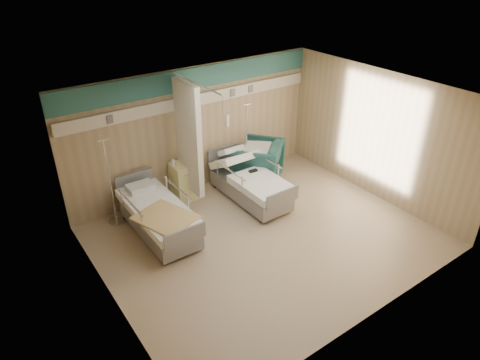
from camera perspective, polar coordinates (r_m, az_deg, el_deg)
name	(u,v)px	position (r m, az deg, el deg)	size (l,w,h in m)	color
ground	(265,237)	(8.39, 3.37, -7.61)	(6.00, 5.00, 0.00)	gray
room_walls	(258,146)	(7.59, 2.40, 4.59)	(6.04, 5.04, 2.82)	tan
bed_right	(250,187)	(9.39, 1.39, -0.91)	(1.00, 2.16, 0.63)	white
bed_left	(159,220)	(8.45, -10.73, -5.22)	(1.00, 2.16, 0.63)	white
bedside_cabinet	(184,181)	(9.47, -7.47, -0.11)	(0.50, 0.48, 0.85)	#F6EE99
visitor_armchair	(257,162)	(10.07, 2.34, 2.45)	(1.06, 1.09, 0.99)	#20504C
waffle_blanket	(258,141)	(9.82, 2.38, 5.19)	(0.68, 0.60, 0.08)	silver
iv_stand_right	(246,164)	(10.20, 0.85, 2.17)	(0.34, 0.34, 1.88)	silver
iv_stand_left	(114,206)	(8.95, -16.42, -3.40)	(0.33, 0.33, 1.84)	silver
call_remote	(253,171)	(9.32, 1.76, 1.24)	(0.19, 0.09, 0.04)	black
tan_blanket	(165,218)	(7.89, -9.93, -4.96)	(0.81, 1.02, 0.04)	tan
toiletry_bag	(186,158)	(9.36, -7.20, 2.86)	(0.20, 0.13, 0.11)	black
white_cup	(173,162)	(9.22, -8.87, 2.32)	(0.08, 0.08, 0.12)	white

